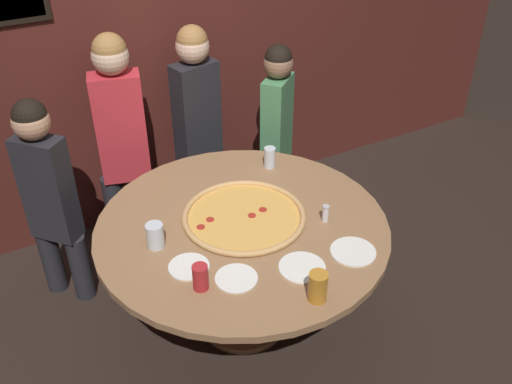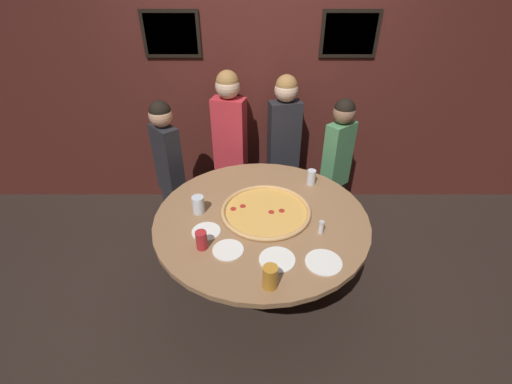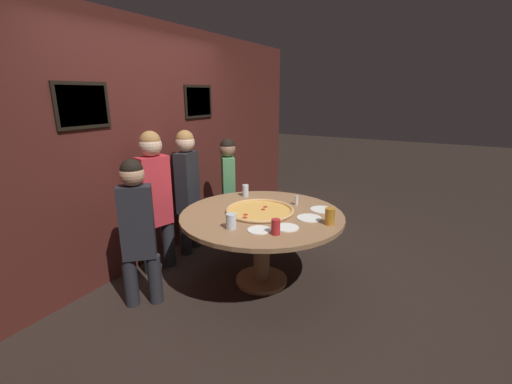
# 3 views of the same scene
# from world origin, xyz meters

# --- Properties ---
(ground_plane) EXTENTS (24.00, 24.00, 0.00)m
(ground_plane) POSITION_xyz_m (0.00, 0.00, 0.00)
(ground_plane) COLOR black
(back_wall) EXTENTS (6.40, 0.08, 2.60)m
(back_wall) POSITION_xyz_m (0.00, 1.38, 1.30)
(back_wall) COLOR #4C1E19
(back_wall) RESTS_ON ground_plane
(dining_table) EXTENTS (1.57, 1.57, 0.74)m
(dining_table) POSITION_xyz_m (0.00, 0.00, 0.61)
(dining_table) COLOR #936B47
(dining_table) RESTS_ON ground_plane
(giant_pizza) EXTENTS (0.67, 0.67, 0.03)m
(giant_pizza) POSITION_xyz_m (0.03, 0.04, 0.75)
(giant_pizza) COLOR #E5A84C
(giant_pizza) RESTS_ON dining_table
(drink_cup_far_right) EXTENTS (0.07, 0.07, 0.13)m
(drink_cup_far_right) POSITION_xyz_m (-0.39, -0.34, 0.81)
(drink_cup_far_right) COLOR #B22328
(drink_cup_far_right) RESTS_ON dining_table
(drink_cup_near_left) EXTENTS (0.09, 0.09, 0.13)m
(drink_cup_near_left) POSITION_xyz_m (-0.46, 0.05, 0.81)
(drink_cup_near_left) COLOR silver
(drink_cup_near_left) RESTS_ON dining_table
(drink_cup_far_left) EXTENTS (0.09, 0.09, 0.15)m
(drink_cup_far_left) POSITION_xyz_m (0.04, -0.65, 0.81)
(drink_cup_far_left) COLOR #BC7A23
(drink_cup_far_left) RESTS_ON dining_table
(drink_cup_centre_back) EXTENTS (0.07, 0.07, 0.13)m
(drink_cup_centre_back) POSITION_xyz_m (0.42, 0.43, 0.80)
(drink_cup_centre_back) COLOR silver
(drink_cup_centre_back) RESTS_ON dining_table
(white_plate_right_side) EXTENTS (0.20, 0.20, 0.01)m
(white_plate_right_side) POSITION_xyz_m (-0.38, -0.18, 0.74)
(white_plate_right_side) COLOR white
(white_plate_right_side) RESTS_ON dining_table
(white_plate_far_back) EXTENTS (0.23, 0.23, 0.01)m
(white_plate_far_back) POSITION_xyz_m (0.38, -0.47, 0.74)
(white_plate_far_back) COLOR white
(white_plate_far_back) RESTS_ON dining_table
(white_plate_near_front) EXTENTS (0.23, 0.23, 0.01)m
(white_plate_near_front) POSITION_xyz_m (0.09, -0.45, 0.74)
(white_plate_near_front) COLOR white
(white_plate_near_front) RESTS_ON dining_table
(white_plate_beside_cup) EXTENTS (0.20, 0.20, 0.01)m
(white_plate_beside_cup) POSITION_xyz_m (-0.22, -0.36, 0.74)
(white_plate_beside_cup) COLOR white
(white_plate_beside_cup) RESTS_ON dining_table
(condiment_shaker) EXTENTS (0.04, 0.04, 0.10)m
(condiment_shaker) POSITION_xyz_m (0.40, -0.19, 0.79)
(condiment_shaker) COLOR silver
(condiment_shaker) RESTS_ON dining_table
(diner_far_left) EXTENTS (0.33, 0.30, 1.32)m
(diner_far_left) POSITION_xyz_m (0.73, 0.87, 0.75)
(diner_far_left) COLOR #232328
(diner_far_left) RESTS_ON ground_plane
(diner_far_right) EXTENTS (0.39, 0.24, 1.50)m
(diner_far_right) POSITION_xyz_m (-0.30, 1.10, 0.85)
(diner_far_right) COLOR #232328
(diner_far_right) RESTS_ON ground_plane
(diner_side_left) EXTENTS (0.31, 0.33, 1.34)m
(diner_side_left) POSITION_xyz_m (-0.84, 0.76, 0.76)
(diner_side_left) COLOR #232328
(diner_side_left) RESTS_ON ground_plane
(diner_side_right) EXTENTS (0.38, 0.22, 1.46)m
(diner_side_right) POSITION_xyz_m (0.24, 1.11, 0.83)
(diner_side_right) COLOR #232328
(diner_side_right) RESTS_ON ground_plane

